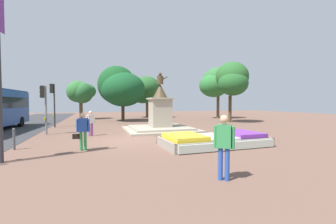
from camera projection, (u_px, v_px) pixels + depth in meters
ground_plane at (131, 140)px, 12.62m from camera, size 84.03×84.03×0.00m
flower_planter at (214, 140)px, 11.06m from camera, size 5.25×2.80×0.63m
statue_monument at (160, 118)px, 17.34m from camera, size 5.31×5.31×4.46m
traffic_light_mid_block at (44, 101)px, 14.86m from camera, size 0.42×0.31×3.25m
traffic_light_far_corner at (53, 97)px, 19.35m from camera, size 0.41×0.29×3.77m
pedestrian_with_handbag at (82, 129)px, 9.95m from camera, size 0.73×0.27×1.68m
pedestrian_near_planter at (224, 142)px, 6.08m from camera, size 0.46×0.41×1.78m
pedestrian_crossing_plaza at (91, 122)px, 14.38m from camera, size 0.52×0.36×1.61m
kerb_bollard_mid_a at (14, 138)px, 10.09m from camera, size 0.12×0.12×0.98m
park_tree_far_left at (216, 82)px, 30.81m from camera, size 4.66×4.15×7.05m
park_tree_behind_statue at (145, 90)px, 32.39m from camera, size 4.47×4.76×5.95m
park_tree_far_right at (81, 92)px, 29.05m from camera, size 3.64×3.37×4.98m
park_tree_street_side at (120, 87)px, 26.07m from camera, size 5.36×5.24×6.44m
park_tree_mid_canopy at (232, 79)px, 24.28m from camera, size 3.64×3.95×6.60m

